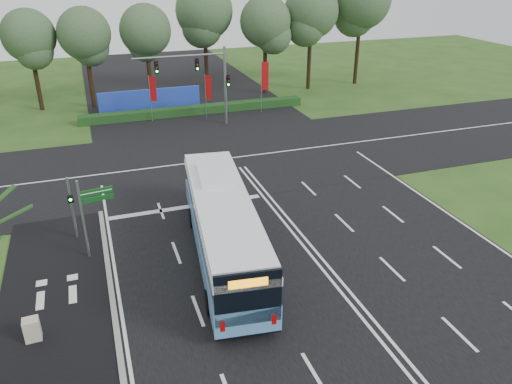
% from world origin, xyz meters
% --- Properties ---
extents(ground, '(120.00, 120.00, 0.00)m').
position_xyz_m(ground, '(0.00, 0.00, 0.00)').
color(ground, '#284D19').
rests_on(ground, ground).
extents(road_main, '(20.00, 120.00, 0.04)m').
position_xyz_m(road_main, '(0.00, 0.00, 0.02)').
color(road_main, black).
rests_on(road_main, ground).
extents(road_cross, '(120.00, 14.00, 0.05)m').
position_xyz_m(road_cross, '(0.00, 12.00, 0.03)').
color(road_cross, black).
rests_on(road_cross, ground).
extents(bike_path, '(5.00, 18.00, 0.06)m').
position_xyz_m(bike_path, '(-12.50, -3.00, 0.03)').
color(bike_path, black).
rests_on(bike_path, ground).
extents(kerb_strip, '(0.25, 18.00, 0.12)m').
position_xyz_m(kerb_strip, '(-10.10, -3.00, 0.06)').
color(kerb_strip, gray).
rests_on(kerb_strip, ground).
extents(city_bus, '(4.31, 13.30, 3.75)m').
position_xyz_m(city_bus, '(-4.34, -1.30, 1.89)').
color(city_bus, '#568FC7').
rests_on(city_bus, ground).
extents(pedestrian_signal, '(0.32, 0.43, 3.67)m').
position_xyz_m(pedestrian_signal, '(-11.49, 3.27, 2.01)').
color(pedestrian_signal, gray).
rests_on(pedestrian_signal, ground).
extents(street_sign, '(1.69, 0.33, 4.36)m').
position_xyz_m(street_sign, '(-10.59, 1.16, 2.72)').
color(street_sign, gray).
rests_on(street_sign, ground).
extents(utility_cabinet, '(0.65, 0.55, 1.04)m').
position_xyz_m(utility_cabinet, '(-13.32, -4.59, 0.52)').
color(utility_cabinet, beige).
rests_on(utility_cabinet, ground).
extents(banner_flag_left, '(0.62, 0.22, 4.31)m').
position_xyz_m(banner_flag_left, '(-4.15, 23.48, 2.82)').
color(banner_flag_left, gray).
rests_on(banner_flag_left, ground).
extents(banner_flag_mid, '(0.59, 0.28, 4.23)m').
position_xyz_m(banner_flag_mid, '(0.89, 22.68, 2.77)').
color(banner_flag_mid, gray).
rests_on(banner_flag_mid, ground).
extents(banner_flag_right, '(0.74, 0.14, 5.04)m').
position_xyz_m(banner_flag_right, '(6.55, 22.88, 3.27)').
color(banner_flag_right, gray).
rests_on(banner_flag_right, ground).
extents(traffic_light_gantry, '(8.41, 0.28, 7.00)m').
position_xyz_m(traffic_light_gantry, '(0.21, 20.50, 4.66)').
color(traffic_light_gantry, gray).
rests_on(traffic_light_gantry, ground).
extents(hedge, '(22.00, 1.20, 0.80)m').
position_xyz_m(hedge, '(0.00, 24.50, 0.40)').
color(hedge, '#1A3C16').
rests_on(hedge, ground).
extents(blue_hoarding, '(10.00, 0.30, 2.20)m').
position_xyz_m(blue_hoarding, '(-4.00, 27.00, 1.10)').
color(blue_hoarding, '#2241BD').
rests_on(blue_hoarding, ground).
extents(eucalyptus_row, '(49.18, 8.51, 12.90)m').
position_xyz_m(eucalyptus_row, '(2.22, 30.86, 8.35)').
color(eucalyptus_row, black).
rests_on(eucalyptus_row, ground).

